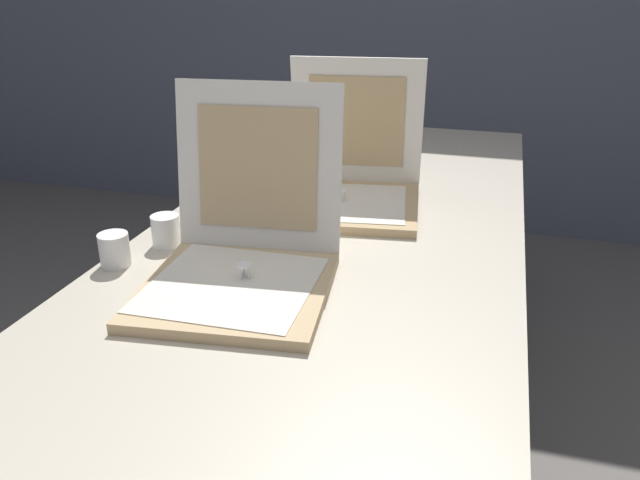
# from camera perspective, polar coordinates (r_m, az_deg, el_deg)

# --- Properties ---
(table) EXTENTS (0.88, 2.30, 0.75)m
(table) POSITION_cam_1_polar(r_m,az_deg,el_deg) (1.52, 1.07, -1.12)
(table) COLOR #BCB29E
(table) RESTS_ON ground
(pizza_box_front) EXTENTS (0.40, 0.44, 0.37)m
(pizza_box_front) POSITION_cam_1_polar(r_m,az_deg,el_deg) (1.25, -7.12, -1.77)
(pizza_box_front) COLOR tan
(pizza_box_front) RESTS_ON table
(pizza_box_middle) EXTENTS (0.40, 0.40, 0.37)m
(pizza_box_middle) POSITION_cam_1_polar(r_m,az_deg,el_deg) (1.67, 2.88, 4.93)
(pizza_box_middle) COLOR tan
(pizza_box_middle) RESTS_ON table
(cup_white_mid) EXTENTS (0.06, 0.06, 0.07)m
(cup_white_mid) POSITION_cam_1_polar(r_m,az_deg,el_deg) (1.62, -8.70, 3.38)
(cup_white_mid) COLOR white
(cup_white_mid) RESTS_ON table
(cup_white_far) EXTENTS (0.06, 0.06, 0.07)m
(cup_white_far) POSITION_cam_1_polar(r_m,az_deg,el_deg) (1.91, -2.87, 6.76)
(cup_white_far) COLOR white
(cup_white_far) RESTS_ON table
(cup_white_near_left) EXTENTS (0.06, 0.06, 0.07)m
(cup_white_near_left) POSITION_cam_1_polar(r_m,az_deg,el_deg) (1.40, -18.02, -0.85)
(cup_white_near_left) COLOR white
(cup_white_near_left) RESTS_ON table
(cup_white_near_center) EXTENTS (0.06, 0.06, 0.07)m
(cup_white_near_center) POSITION_cam_1_polar(r_m,az_deg,el_deg) (1.47, -13.72, 0.83)
(cup_white_near_center) COLOR white
(cup_white_near_center) RESTS_ON table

